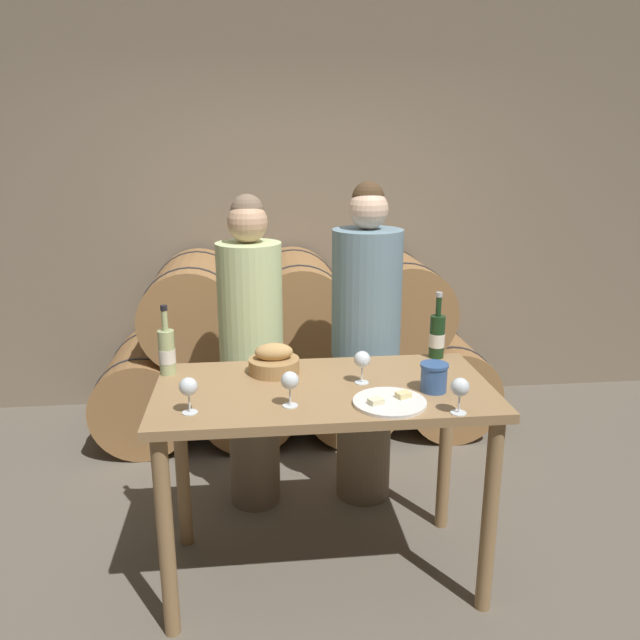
{
  "coord_description": "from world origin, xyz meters",
  "views": [
    {
      "loc": [
        -0.28,
        -2.42,
        1.9
      ],
      "look_at": [
        0.0,
        0.14,
        1.16
      ],
      "focal_mm": 35.0,
      "sensor_mm": 36.0,
      "label": 1
    }
  ],
  "objects_px": {
    "cheese_plate": "(390,402)",
    "wine_glass_center": "(362,360)",
    "wine_glass_left": "(290,382)",
    "blue_crock": "(434,376)",
    "wine_glass_right": "(460,388)",
    "tasting_table": "(324,417)",
    "person_right": "(366,346)",
    "wine_glass_far_left": "(188,388)",
    "person_left": "(252,353)",
    "bread_basket": "(274,362)",
    "wine_bottle_red": "(437,336)",
    "wine_bottle_white": "(167,351)"
  },
  "relations": [
    {
      "from": "tasting_table",
      "to": "cheese_plate",
      "type": "relative_size",
      "value": 4.86
    },
    {
      "from": "tasting_table",
      "to": "person_right",
      "type": "distance_m",
      "value": 0.72
    },
    {
      "from": "wine_glass_far_left",
      "to": "wine_glass_left",
      "type": "bearing_deg",
      "value": 3.22
    },
    {
      "from": "wine_bottle_red",
      "to": "bread_basket",
      "type": "relative_size",
      "value": 1.41
    },
    {
      "from": "wine_bottle_white",
      "to": "wine_glass_far_left",
      "type": "height_order",
      "value": "wine_bottle_white"
    },
    {
      "from": "person_left",
      "to": "wine_glass_far_left",
      "type": "distance_m",
      "value": 0.9
    },
    {
      "from": "wine_bottle_red",
      "to": "cheese_plate",
      "type": "distance_m",
      "value": 0.63
    },
    {
      "from": "wine_bottle_white",
      "to": "cheese_plate",
      "type": "bearing_deg",
      "value": -25.7
    },
    {
      "from": "wine_glass_center",
      "to": "wine_glass_right",
      "type": "distance_m",
      "value": 0.46
    },
    {
      "from": "cheese_plate",
      "to": "wine_glass_right",
      "type": "distance_m",
      "value": 0.28
    },
    {
      "from": "wine_glass_center",
      "to": "bread_basket",
      "type": "bearing_deg",
      "value": 155.65
    },
    {
      "from": "wine_glass_left",
      "to": "tasting_table",
      "type": "bearing_deg",
      "value": 50.45
    },
    {
      "from": "person_right",
      "to": "wine_bottle_white",
      "type": "bearing_deg",
      "value": -156.47
    },
    {
      "from": "wine_glass_left",
      "to": "wine_glass_right",
      "type": "distance_m",
      "value": 0.64
    },
    {
      "from": "blue_crock",
      "to": "wine_glass_left",
      "type": "xyz_separation_m",
      "value": [
        -0.6,
        -0.09,
        0.04
      ]
    },
    {
      "from": "person_left",
      "to": "person_right",
      "type": "height_order",
      "value": "person_right"
    },
    {
      "from": "bread_basket",
      "to": "wine_glass_left",
      "type": "relative_size",
      "value": 1.58
    },
    {
      "from": "wine_glass_far_left",
      "to": "person_left",
      "type": "bearing_deg",
      "value": 74.63
    },
    {
      "from": "blue_crock",
      "to": "bread_basket",
      "type": "distance_m",
      "value": 0.7
    },
    {
      "from": "wine_bottle_white",
      "to": "cheese_plate",
      "type": "relative_size",
      "value": 1.08
    },
    {
      "from": "person_left",
      "to": "wine_bottle_red",
      "type": "relative_size",
      "value": 5.23
    },
    {
      "from": "cheese_plate",
      "to": "wine_glass_left",
      "type": "height_order",
      "value": "wine_glass_left"
    },
    {
      "from": "cheese_plate",
      "to": "wine_glass_center",
      "type": "xyz_separation_m",
      "value": [
        -0.07,
        0.23,
        0.09
      ]
    },
    {
      "from": "bread_basket",
      "to": "wine_glass_right",
      "type": "bearing_deg",
      "value": -37.12
    },
    {
      "from": "person_left",
      "to": "person_right",
      "type": "relative_size",
      "value": 0.97
    },
    {
      "from": "wine_glass_left",
      "to": "blue_crock",
      "type": "bearing_deg",
      "value": 8.57
    },
    {
      "from": "wine_bottle_white",
      "to": "cheese_plate",
      "type": "distance_m",
      "value": 1.01
    },
    {
      "from": "wine_bottle_white",
      "to": "tasting_table",
      "type": "bearing_deg",
      "value": -18.8
    },
    {
      "from": "person_right",
      "to": "wine_bottle_white",
      "type": "height_order",
      "value": "person_right"
    },
    {
      "from": "blue_crock",
      "to": "wine_glass_right",
      "type": "xyz_separation_m",
      "value": [
        0.03,
        -0.23,
        0.04
      ]
    },
    {
      "from": "cheese_plate",
      "to": "wine_glass_far_left",
      "type": "distance_m",
      "value": 0.77
    },
    {
      "from": "tasting_table",
      "to": "wine_glass_center",
      "type": "xyz_separation_m",
      "value": [
        0.17,
        0.02,
        0.24
      ]
    },
    {
      "from": "blue_crock",
      "to": "wine_glass_center",
      "type": "xyz_separation_m",
      "value": [
        -0.28,
        0.12,
        0.04
      ]
    },
    {
      "from": "bread_basket",
      "to": "wine_glass_right",
      "type": "distance_m",
      "value": 0.85
    },
    {
      "from": "person_left",
      "to": "wine_glass_right",
      "type": "height_order",
      "value": "person_left"
    },
    {
      "from": "cheese_plate",
      "to": "wine_glass_left",
      "type": "distance_m",
      "value": 0.4
    },
    {
      "from": "person_right",
      "to": "blue_crock",
      "type": "xyz_separation_m",
      "value": [
        0.15,
        -0.74,
        0.11
      ]
    },
    {
      "from": "blue_crock",
      "to": "wine_glass_right",
      "type": "relative_size",
      "value": 0.83
    },
    {
      "from": "wine_bottle_white",
      "to": "cheese_plate",
      "type": "xyz_separation_m",
      "value": [
        0.9,
        -0.43,
        -0.1
      ]
    },
    {
      "from": "tasting_table",
      "to": "person_right",
      "type": "bearing_deg",
      "value": 65.36
    },
    {
      "from": "tasting_table",
      "to": "wine_bottle_red",
      "type": "height_order",
      "value": "wine_bottle_red"
    },
    {
      "from": "wine_bottle_white",
      "to": "wine_glass_left",
      "type": "relative_size",
      "value": 2.2
    },
    {
      "from": "tasting_table",
      "to": "wine_bottle_red",
      "type": "bearing_deg",
      "value": 28.58
    },
    {
      "from": "blue_crock",
      "to": "tasting_table",
      "type": "bearing_deg",
      "value": 167.86
    },
    {
      "from": "tasting_table",
      "to": "wine_glass_left",
      "type": "distance_m",
      "value": 0.34
    },
    {
      "from": "blue_crock",
      "to": "person_right",
      "type": "bearing_deg",
      "value": 101.19
    },
    {
      "from": "cheese_plate",
      "to": "wine_glass_right",
      "type": "height_order",
      "value": "wine_glass_right"
    },
    {
      "from": "wine_bottle_red",
      "to": "wine_bottle_white",
      "type": "distance_m",
      "value": 1.24
    },
    {
      "from": "wine_glass_left",
      "to": "wine_glass_far_left",
      "type": "bearing_deg",
      "value": -176.78
    },
    {
      "from": "wine_glass_left",
      "to": "wine_glass_right",
      "type": "xyz_separation_m",
      "value": [
        0.63,
        -0.14,
        0.0
      ]
    }
  ]
}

